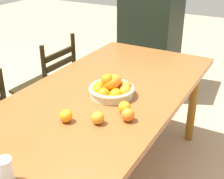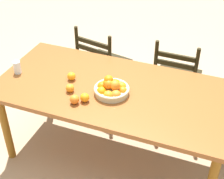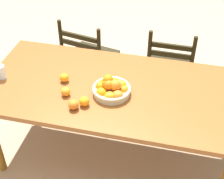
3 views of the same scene
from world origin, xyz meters
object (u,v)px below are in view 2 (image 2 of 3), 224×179
at_px(dining_table, 115,96).
at_px(chair_by_cabinet, 102,65).
at_px(orange_loose_0, 70,88).
at_px(orange_loose_1, 74,99).
at_px(orange_loose_2, 85,98).
at_px(drinking_glass, 17,67).
at_px(chair_near_window, 176,79).
at_px(fruit_bowl, 111,89).
at_px(orange_loose_3, 71,76).

distance_m(dining_table, chair_by_cabinet, 0.92).
xyz_separation_m(orange_loose_0, orange_loose_1, (0.10, -0.12, 0.00)).
height_order(orange_loose_2, drinking_glass, drinking_glass).
relative_size(chair_near_window, drinking_glass, 8.28).
distance_m(dining_table, chair_near_window, 0.88).
xyz_separation_m(dining_table, chair_near_window, (0.37, 0.76, -0.22)).
relative_size(fruit_bowl, drinking_glass, 2.56).
bearing_deg(orange_loose_3, orange_loose_0, -67.17).
relative_size(chair_near_window, fruit_bowl, 3.24).
bearing_deg(fruit_bowl, chair_by_cabinet, 117.57).
xyz_separation_m(fruit_bowl, orange_loose_3, (-0.39, 0.06, -0.02)).
bearing_deg(orange_loose_0, fruit_bowl, 16.19).
bearing_deg(dining_table, orange_loose_0, -152.05).
xyz_separation_m(orange_loose_1, drinking_glass, (-0.66, 0.21, 0.02)).
relative_size(dining_table, drinking_glass, 17.74).
relative_size(dining_table, chair_by_cabinet, 2.18).
relative_size(orange_loose_1, drinking_glass, 0.65).
bearing_deg(orange_loose_3, chair_by_cabinet, 94.03).
relative_size(chair_near_window, orange_loose_2, 12.91).
distance_m(orange_loose_1, drinking_glass, 0.69).
distance_m(fruit_bowl, orange_loose_2, 0.23).
height_order(fruit_bowl, orange_loose_0, fruit_bowl).
xyz_separation_m(chair_by_cabinet, orange_loose_0, (0.12, -0.94, 0.35)).
xyz_separation_m(orange_loose_0, drinking_glass, (-0.55, 0.09, 0.02)).
height_order(dining_table, orange_loose_2, orange_loose_2).
bearing_deg(dining_table, chair_near_window, 64.08).
height_order(fruit_bowl, orange_loose_2, fruit_bowl).
xyz_separation_m(orange_loose_3, drinking_glass, (-0.49, -0.07, 0.02)).
distance_m(chair_by_cabinet, drinking_glass, 1.02).
height_order(chair_by_cabinet, orange_loose_0, chair_by_cabinet).
height_order(fruit_bowl, orange_loose_3, fruit_bowl).
relative_size(dining_table, orange_loose_2, 27.66).
relative_size(fruit_bowl, orange_loose_0, 4.19).
distance_m(orange_loose_0, orange_loose_1, 0.16).
xyz_separation_m(chair_near_window, orange_loose_3, (-0.76, -0.78, 0.34)).
bearing_deg(orange_loose_1, chair_near_window, 60.85).
relative_size(orange_loose_1, orange_loose_2, 1.02).
relative_size(chair_by_cabinet, orange_loose_1, 12.41).
bearing_deg(orange_loose_0, dining_table, 27.95).
height_order(dining_table, orange_loose_3, orange_loose_3).
height_order(chair_near_window, drinking_glass, chair_near_window).
height_order(chair_by_cabinet, drinking_glass, chair_by_cabinet).
height_order(orange_loose_0, orange_loose_1, orange_loose_1).
bearing_deg(orange_loose_0, chair_by_cabinet, 97.36).
bearing_deg(dining_table, orange_loose_1, -126.62).
distance_m(fruit_bowl, orange_loose_0, 0.33).
relative_size(dining_table, chair_near_window, 2.14).
height_order(chair_by_cabinet, orange_loose_3, chair_by_cabinet).
distance_m(dining_table, orange_loose_2, 0.31).
distance_m(chair_by_cabinet, orange_loose_1, 1.14).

